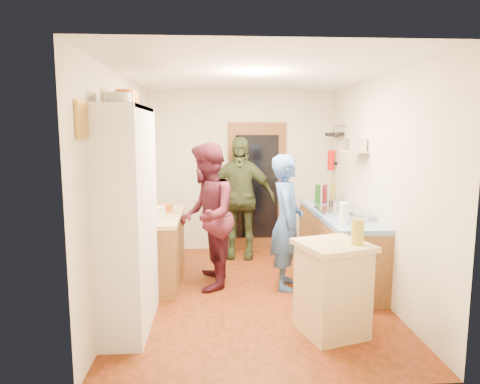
{
  "coord_description": "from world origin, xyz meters",
  "views": [
    {
      "loc": [
        -0.44,
        -5.01,
        1.96
      ],
      "look_at": [
        -0.14,
        0.15,
        1.22
      ],
      "focal_mm": 32.0,
      "sensor_mm": 36.0,
      "label": 1
    }
  ],
  "objects": [
    {
      "name": "chopping_board",
      "position": [
        -1.18,
        0.99,
        0.91
      ],
      "size": [
        0.32,
        0.25,
        0.02
      ],
      "primitive_type": "cube",
      "rotation": [
        0.0,
        0.0,
        0.09
      ],
      "color": "tan",
      "rests_on": "left_counter_top"
    },
    {
      "name": "radio",
      "position": [
        1.37,
        0.45,
        1.79
      ],
      "size": [
        0.23,
        0.31,
        0.15
      ],
      "primitive_type": "cube",
      "rotation": [
        0.0,
        0.0,
        -0.04
      ],
      "color": "silver",
      "rests_on": "wall_shelf"
    },
    {
      "name": "orange_pot_a",
      "position": [
        -1.3,
        -0.72,
        2.28
      ],
      "size": [
        0.2,
        0.2,
        0.16
      ],
      "primitive_type": "cylinder",
      "color": "orange",
      "rests_on": "hutch_top_shelf"
    },
    {
      "name": "left_counter_top",
      "position": [
        -1.2,
        0.45,
        0.88
      ],
      "size": [
        0.64,
        1.44,
        0.05
      ],
      "primitive_type": "cube",
      "color": "tan",
      "rests_on": "left_counter_base"
    },
    {
      "name": "orange_pot_b",
      "position": [
        -1.3,
        -0.48,
        2.28
      ],
      "size": [
        0.17,
        0.17,
        0.15
      ],
      "primitive_type": "cylinder",
      "color": "orange",
      "rests_on": "hutch_top_shelf"
    },
    {
      "name": "pan_hang_b",
      "position": [
        1.4,
        1.55,
        1.9
      ],
      "size": [
        0.16,
        0.16,
        0.05
      ],
      "primitive_type": "cylinder",
      "color": "black",
      "rests_on": "pan_rail"
    },
    {
      "name": "plate_stack",
      "position": [
        -1.3,
        -1.06,
        2.25
      ],
      "size": [
        0.24,
        0.24,
        0.1
      ],
      "primitive_type": "cylinder",
      "color": "white",
      "rests_on": "hutch_top_shelf"
    },
    {
      "name": "floor",
      "position": [
        0.0,
        0.0,
        -0.01
      ],
      "size": [
        3.0,
        4.0,
        0.02
      ],
      "primitive_type": "cube",
      "color": "maroon",
      "rests_on": "ground"
    },
    {
      "name": "bottle_b",
      "position": [
        1.18,
        1.15,
        1.04
      ],
      "size": [
        0.08,
        0.08,
        0.28
      ],
      "primitive_type": "cylinder",
      "rotation": [
        0.0,
        0.0,
        -0.22
      ],
      "color": "#591419",
      "rests_on": "right_counter_top"
    },
    {
      "name": "door_glass",
      "position": [
        0.25,
        1.94,
        1.05
      ],
      "size": [
        0.7,
        0.02,
        1.7
      ],
      "primitive_type": "cube",
      "color": "black",
      "rests_on": "door_frame"
    },
    {
      "name": "picture_frame",
      "position": [
        -1.48,
        -1.55,
        2.05
      ],
      "size": [
        0.03,
        0.25,
        0.3
      ],
      "primitive_type": "cube",
      "color": "gold",
      "rests_on": "wall_left"
    },
    {
      "name": "paper_towel",
      "position": [
        1.05,
        -0.23,
        1.02
      ],
      "size": [
        0.13,
        0.13,
        0.24
      ],
      "primitive_type": "cylinder",
      "rotation": [
        0.0,
        0.0,
        0.15
      ],
      "color": "white",
      "rests_on": "right_counter_top"
    },
    {
      "name": "oil_jar",
      "position": [
        0.89,
        -1.17,
        1.03
      ],
      "size": [
        0.15,
        0.15,
        0.24
      ],
      "primitive_type": "cylinder",
      "rotation": [
        0.0,
        0.0,
        0.31
      ],
      "color": "#AD9E2D",
      "rests_on": "island_top"
    },
    {
      "name": "person_hob",
      "position": [
        0.47,
        0.13,
        0.84
      ],
      "size": [
        0.5,
        0.67,
        1.68
      ],
      "primitive_type": "imported",
      "rotation": [
        0.0,
        0.0,
        1.4
      ],
      "color": "#32569C",
      "rests_on": "ground"
    },
    {
      "name": "pan_rail",
      "position": [
        1.46,
        1.52,
        2.05
      ],
      "size": [
        0.02,
        0.65,
        0.02
      ],
      "primitive_type": "cylinder",
      "rotation": [
        1.57,
        0.0,
        0.0
      ],
      "color": "silver",
      "rests_on": "wall_right"
    },
    {
      "name": "cutting_board",
      "position": [
        0.62,
        -1.08,
        0.9
      ],
      "size": [
        0.42,
        0.37,
        0.02
      ],
      "primitive_type": "cube",
      "rotation": [
        0.0,
        0.0,
        0.31
      ],
      "color": "white",
      "rests_on": "island_top"
    },
    {
      "name": "orange_bowl",
      "position": [
        -1.12,
        0.62,
        0.95
      ],
      "size": [
        0.28,
        0.28,
        0.1
      ],
      "primitive_type": "cylinder",
      "rotation": [
        0.0,
        0.0,
        0.33
      ],
      "color": "orange",
      "rests_on": "left_counter_top"
    },
    {
      "name": "mixing_bowl",
      "position": [
        1.3,
        -0.04,
        0.95
      ],
      "size": [
        0.28,
        0.28,
        0.1
      ],
      "primitive_type": "cylinder",
      "rotation": [
        0.0,
        0.0,
        0.03
      ],
      "color": "silver",
      "rests_on": "right_counter_top"
    },
    {
      "name": "wall_shelf",
      "position": [
        1.37,
        0.45,
        1.7
      ],
      "size": [
        0.26,
        0.42,
        0.03
      ],
      "primitive_type": "cube",
      "color": "tan",
      "rests_on": "wall_right"
    },
    {
      "name": "person_back",
      "position": [
        -0.05,
        1.51,
        0.94
      ],
      "size": [
        1.16,
        0.62,
        1.88
      ],
      "primitive_type": "imported",
      "rotation": [
        0.0,
        0.0,
        -0.15
      ],
      "color": "#30391F",
      "rests_on": "ground"
    },
    {
      "name": "left_counter_base",
      "position": [
        -1.2,
        0.45,
        0.42
      ],
      "size": [
        0.6,
        1.4,
        0.85
      ],
      "primitive_type": "cube",
      "color": "olive",
      "rests_on": "ground"
    },
    {
      "name": "wall_front",
      "position": [
        0.0,
        -2.01,
        1.3
      ],
      "size": [
        3.0,
        0.02,
        2.6
      ],
      "primitive_type": "cube",
      "color": "beige",
      "rests_on": "ground"
    },
    {
      "name": "island_top",
      "position": [
        0.68,
        -1.11,
        0.89
      ],
      "size": [
        0.78,
        0.78,
        0.05
      ],
      "primitive_type": "cube",
      "rotation": [
        0.0,
        0.0,
        0.31
      ],
      "color": "tan",
      "rests_on": "island_base"
    },
    {
      "name": "fire_extinguisher",
      "position": [
        1.41,
        1.7,
        1.5
      ],
      "size": [
        0.11,
        0.11,
        0.32
      ],
      "primitive_type": "cylinder",
      "color": "red",
      "rests_on": "wall_right"
    },
    {
      "name": "door_frame",
      "position": [
        0.25,
        1.97,
        1.05
      ],
      "size": [
        0.95,
        0.06,
        2.1
      ],
      "primitive_type": "cube",
      "color": "brown",
      "rests_on": "ground"
    },
    {
      "name": "wall_back",
      "position": [
        0.0,
        2.01,
        1.3
      ],
      "size": [
        3.0,
        0.02,
        2.6
      ],
      "primitive_type": "cube",
      "color": "beige",
      "rests_on": "ground"
    },
    {
      "name": "ext_bracket",
      "position": [
        1.47,
        1.7,
        1.45
      ],
      "size": [
        0.06,
        0.1,
        0.04
      ],
      "primitive_type": "cube",
      "color": "black",
      "rests_on": "wall_right"
    },
    {
      "name": "pot_on_hob",
      "position": [
        1.15,
        0.46,
        1.0
      ],
      "size": [
        0.19,
        0.19,
        0.12
      ],
      "primitive_type": "cylinder",
      "color": "silver",
      "rests_on": "hob"
    },
    {
      "name": "hob",
      "position": [
        1.2,
        0.47,
        0.92
      ],
      "size": [
        0.55,
        0.58,
        0.04
      ],
      "primitive_type": "cube",
      "color": "silver",
      "rests_on": "right_counter_top"
    },
    {
      "name": "island_base",
      "position": [
        0.68,
        -1.11,
        0.43
      ],
      "size": [
        0.69,
        0.69,
        0.86
      ],
      "primitive_type": "cube",
      "rotation": [
        0.0,
        0.0,
        0.31
      ],
      "color": "tan",
      "rests_on": "ground"
    },
    {
      "name": "wall_right",
      "position": [
        1.51,
        0.0,
        1.3
      ],
      "size": [
        0.02,
        4.0,
        2.6
      ],
      "primitive_type": "cube",
      "color": "beige",
      "rests_on": "ground"
    },
    {
      "name": "person_left",
      "position": [
        -0.51,
        0.28,
        0.91
      ],
      "size": [
        0.72,
        0.91,
        1.82
      ],
      "primitive_type": "imported",
      "rotation": [
        0.0,
        0.0,
        -1.6
      ],
      "color": "#41141F",
      "rests_on": "ground"
    },
    {
      "name": "toaster",
      "position": [
        -1.15,
        0.04,
        0.98
      ],
      "size": [
        0.24,
        0.17,
        0.17
      ],
      "primitive_type": "cube",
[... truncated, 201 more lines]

